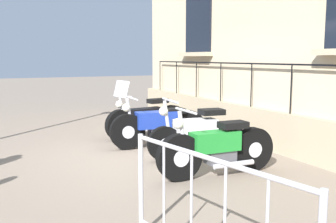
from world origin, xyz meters
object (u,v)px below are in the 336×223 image
(motorcycle_green, at_px, (217,149))
(crowd_barrier, at_px, (207,213))
(motorcycle_white, at_px, (197,135))
(motorcycle_blue, at_px, (159,125))
(motorcycle_black, at_px, (147,119))

(motorcycle_green, distance_m, crowd_barrier, 2.86)
(motorcycle_green, height_order, crowd_barrier, motorcycle_green)
(motorcycle_white, bearing_deg, motorcycle_green, 77.25)
(motorcycle_white, bearing_deg, motorcycle_blue, -77.57)
(motorcycle_black, height_order, motorcycle_green, motorcycle_black)
(motorcycle_black, xyz_separation_m, motorcycle_blue, (0.14, 1.00, 0.01))
(motorcycle_black, relative_size, motorcycle_white, 1.10)
(motorcycle_green, bearing_deg, motorcycle_blue, -89.59)
(motorcycle_black, height_order, motorcycle_white, motorcycle_black)
(motorcycle_blue, distance_m, crowd_barrier, 4.80)
(motorcycle_blue, bearing_deg, motorcycle_black, -98.10)
(motorcycle_black, bearing_deg, crowd_barrier, 72.64)
(motorcycle_white, bearing_deg, motorcycle_black, -87.14)
(motorcycle_black, bearing_deg, motorcycle_blue, 81.90)
(motorcycle_blue, xyz_separation_m, motorcycle_green, (-0.02, 2.16, -0.02))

